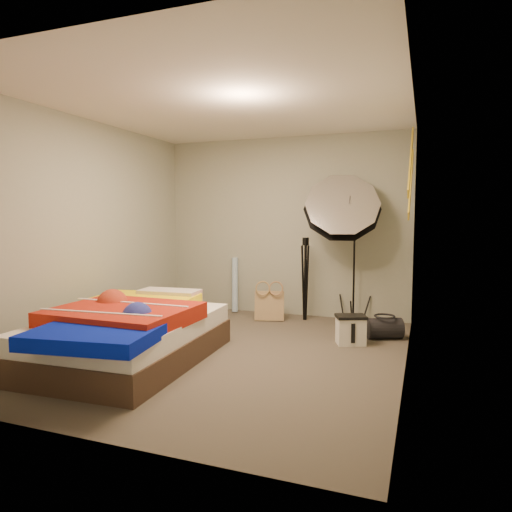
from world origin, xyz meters
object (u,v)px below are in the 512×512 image
at_px(wrapping_roll, 235,285).
at_px(bed, 128,332).
at_px(tote_bag, 269,306).
at_px(photo_umbrella, 342,211).
at_px(camera_tripod, 305,273).
at_px(duffel_bag, 384,328).
at_px(camera_case, 351,331).

height_order(wrapping_roll, bed, wrapping_roll).
xyz_separation_m(tote_bag, bed, (-0.71, -2.13, 0.09)).
relative_size(tote_bag, photo_umbrella, 0.19).
height_order(photo_umbrella, camera_tripod, photo_umbrella).
bearing_deg(duffel_bag, camera_tripod, 125.59).
relative_size(duffel_bag, photo_umbrella, 0.19).
bearing_deg(bed, camera_tripod, 63.46).
height_order(tote_bag, camera_case, tote_bag).
height_order(bed, photo_umbrella, photo_umbrella).
bearing_deg(duffel_bag, tote_bag, 139.44).
height_order(duffel_bag, camera_tripod, camera_tripod).
relative_size(duffel_bag, camera_tripod, 0.35).
bearing_deg(tote_bag, wrapping_roll, 134.73).
height_order(wrapping_roll, camera_tripod, camera_tripod).
distance_m(tote_bag, photo_umbrella, 1.58).
xyz_separation_m(duffel_bag, bed, (-2.25, -1.70, 0.17)).
bearing_deg(duffel_bag, photo_umbrella, 112.24).
distance_m(bed, photo_umbrella, 3.04).
relative_size(photo_umbrella, camera_tripod, 1.84).
bearing_deg(wrapping_roll, camera_tripod, -9.40).
xyz_separation_m(camera_case, duffel_bag, (0.33, 0.36, -0.03)).
bearing_deg(camera_tripod, duffel_bag, -29.55).
relative_size(wrapping_roll, camera_tripod, 0.71).
height_order(wrapping_roll, duffel_bag, wrapping_roll).
height_order(wrapping_roll, camera_case, wrapping_roll).
height_order(bed, camera_tripod, camera_tripod).
bearing_deg(bed, tote_bag, 71.50).
relative_size(bed, camera_tripod, 1.95).
distance_m(duffel_bag, camera_tripod, 1.35).
distance_m(wrapping_roll, duffel_bag, 2.35).
distance_m(tote_bag, duffel_bag, 1.59).
xyz_separation_m(duffel_bag, photo_umbrella, (-0.60, 0.56, 1.35)).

